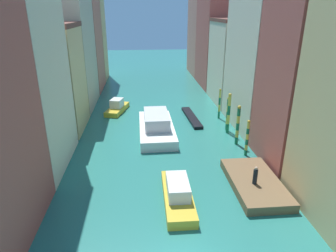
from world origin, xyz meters
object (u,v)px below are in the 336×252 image
mooring_pole_0 (247,138)px  mooring_pole_2 (229,113)px  vaporetto_white (156,126)px  gondola_black (192,117)px  mooring_pole_4 (219,103)px  mooring_pole_3 (227,114)px  motorboat_0 (178,193)px  motorboat_1 (117,107)px  waterfront_dock (255,183)px  mooring_pole_1 (238,125)px  person_on_dock (255,176)px

mooring_pole_0 → mooring_pole_2: mooring_pole_2 is taller
vaporetto_white → gondola_black: vaporetto_white is taller
mooring_pole_4 → gondola_black: bearing=178.5°
mooring_pole_3 → motorboat_0: 16.17m
vaporetto_white → motorboat_1: size_ratio=1.72×
mooring_pole_2 → mooring_pole_4: mooring_pole_2 is taller
mooring_pole_3 → vaporetto_white: bearing=-177.6°
waterfront_dock → mooring_pole_1: mooring_pole_1 is taller
mooring_pole_4 → vaporetto_white: (-8.79, -4.67, -1.15)m
motorboat_1 → mooring_pole_2: bearing=-33.9°
vaporetto_white → motorboat_1: 10.26m
mooring_pole_1 → vaporetto_white: (-8.64, 3.80, -1.31)m
mooring_pole_1 → person_on_dock: bearing=-98.5°
motorboat_1 → mooring_pole_0: bearing=-47.6°
person_on_dock → mooring_pole_4: (1.52, 17.65, 0.68)m
mooring_pole_0 → mooring_pole_3: bearing=90.8°
person_on_dock → mooring_pole_1: size_ratio=0.34×
mooring_pole_3 → mooring_pole_4: bearing=88.4°
vaporetto_white → motorboat_0: 13.77m
mooring_pole_0 → motorboat_0: 10.72m
mooring_pole_2 → mooring_pole_4: size_ratio=1.18×
mooring_pole_2 → vaporetto_white: size_ratio=0.47×
gondola_black → mooring_pole_2: bearing=-56.4°
gondola_black → motorboat_0: size_ratio=1.21×
mooring_pole_0 → mooring_pole_4: size_ratio=0.92×
person_on_dock → mooring_pole_4: bearing=85.1°
mooring_pole_2 → mooring_pole_4: bearing=87.3°
gondola_black → mooring_pole_0: bearing=-71.8°
motorboat_0 → motorboat_1: motorboat_1 is taller
gondola_black → motorboat_1: motorboat_1 is taller
mooring_pole_4 → motorboat_0: bearing=-113.2°
mooring_pole_1 → gondola_black: bearing=112.7°
mooring_pole_2 → gondola_black: (-3.51, 5.27, -2.32)m
mooring_pole_2 → motorboat_0: size_ratio=0.72×
motorboat_0 → mooring_pole_0: bearing=42.4°
person_on_dock → mooring_pole_3: 13.44m
waterfront_dock → mooring_pole_0: 6.11m
person_on_dock → vaporetto_white: vaporetto_white is taller
mooring_pole_1 → motorboat_1: mooring_pole_1 is taller
mooring_pole_0 → motorboat_1: size_ratio=0.63×
waterfront_dock → mooring_pole_0: size_ratio=1.98×
mooring_pole_1 → motorboat_0: (-7.72, -9.94, -1.61)m
waterfront_dock → mooring_pole_4: 17.14m
mooring_pole_4 → vaporetto_white: mooring_pole_4 is taller
mooring_pole_0 → mooring_pole_1: (-0.13, 2.76, 0.33)m
mooring_pole_3 → mooring_pole_4: 4.30m
person_on_dock → mooring_pole_4: mooring_pole_4 is taller
mooring_pole_1 → mooring_pole_4: mooring_pole_1 is taller
mooring_pole_2 → gondola_black: size_ratio=0.60×
mooring_pole_0 → mooring_pole_2: 6.09m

